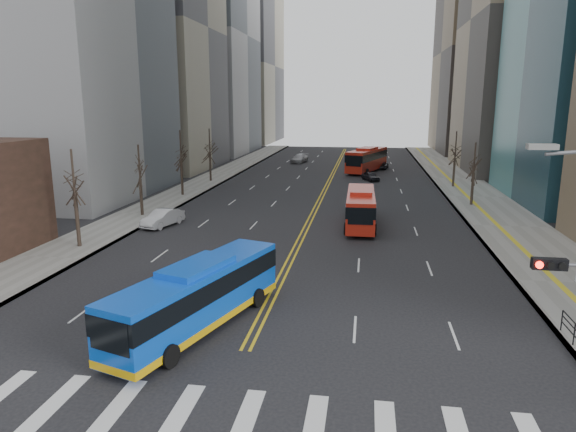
{
  "coord_description": "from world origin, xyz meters",
  "views": [
    {
      "loc": [
        4.99,
        -15.09,
        10.67
      ],
      "look_at": [
        1.01,
        10.84,
        4.82
      ],
      "focal_mm": 32.0,
      "sensor_mm": 36.0,
      "label": 1
    }
  ],
  "objects": [
    {
      "name": "ground",
      "position": [
        0.0,
        0.0,
        0.0
      ],
      "size": [
        220.0,
        220.0,
        0.0
      ],
      "primitive_type": "plane",
      "color": "black"
    },
    {
      "name": "sidewalk_right",
      "position": [
        17.5,
        45.0,
        0.07
      ],
      "size": [
        7.0,
        130.0,
        0.15
      ],
      "primitive_type": "cube",
      "color": "gray",
      "rests_on": "ground"
    },
    {
      "name": "sidewalk_left",
      "position": [
        -16.5,
        45.0,
        0.07
      ],
      "size": [
        5.0,
        130.0,
        0.15
      ],
      "primitive_type": "cube",
      "color": "gray",
      "rests_on": "ground"
    },
    {
      "name": "crosswalk",
      "position": [
        0.0,
        0.0,
        0.01
      ],
      "size": [
        26.7,
        4.0,
        0.01
      ],
      "color": "silver",
      "rests_on": "ground"
    },
    {
      "name": "centerline",
      "position": [
        0.0,
        55.0,
        0.01
      ],
      "size": [
        0.55,
        100.0,
        0.01
      ],
      "color": "gold",
      "rests_on": "ground"
    },
    {
      "name": "office_towers",
      "position": [
        0.12,
        68.51,
        23.92
      ],
      "size": [
        83.0,
        134.0,
        58.0
      ],
      "color": "gray",
      "rests_on": "ground"
    },
    {
      "name": "street_trees",
      "position": [
        -7.18,
        34.55,
        4.87
      ],
      "size": [
        35.2,
        47.2,
        7.6
      ],
      "color": "black",
      "rests_on": "ground"
    },
    {
      "name": "blue_bus",
      "position": [
        -2.72,
        6.95,
        1.72
      ],
      "size": [
        5.74,
        11.41,
        3.29
      ],
      "color": "blue",
      "rests_on": "ground"
    },
    {
      "name": "red_bus_near",
      "position": [
        4.61,
        29.26,
        1.82
      ],
      "size": [
        2.71,
        10.25,
        3.27
      ],
      "color": "#B32013",
      "rests_on": "ground"
    },
    {
      "name": "red_bus_far",
      "position": [
        5.04,
        65.55,
        2.1
      ],
      "size": [
        6.48,
        12.24,
        3.78
      ],
      "color": "#B32013",
      "rests_on": "ground"
    },
    {
      "name": "car_white",
      "position": [
        -12.5,
        26.5,
        0.74
      ],
      "size": [
        2.74,
        4.74,
        1.48
      ],
      "primitive_type": "imported",
      "rotation": [
        0.0,
        0.0,
        -0.28
      ],
      "color": "silver",
      "rests_on": "ground"
    },
    {
      "name": "car_dark_mid",
      "position": [
        5.61,
        56.22,
        0.62
      ],
      "size": [
        2.85,
        3.91,
        1.24
      ],
      "primitive_type": "imported",
      "rotation": [
        0.0,
        0.0,
        0.43
      ],
      "color": "black",
      "rests_on": "ground"
    },
    {
      "name": "car_silver",
      "position": [
        -6.91,
        76.08,
        0.75
      ],
      "size": [
        3.07,
        5.51,
        1.51
      ],
      "primitive_type": "imported",
      "rotation": [
        0.0,
        0.0,
        -0.19
      ],
      "color": "#96979B",
      "rests_on": "ground"
    },
    {
      "name": "car_dark_far",
      "position": [
        7.4,
        69.14,
        0.56
      ],
      "size": [
        2.54,
        4.27,
        1.11
      ],
      "primitive_type": "imported",
      "rotation": [
        0.0,
        0.0,
        -0.18
      ],
      "color": "black",
      "rests_on": "ground"
    }
  ]
}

